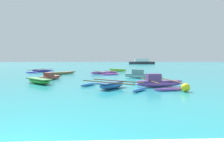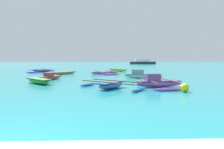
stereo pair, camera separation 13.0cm
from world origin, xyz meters
The scene contains 11 objects.
moored_boat_0 centered at (2.39, 21.83, 0.16)m, with size 3.90×4.57×0.35m.
moored_boat_1 centered at (5.98, 16.06, 0.31)m, with size 3.80×2.11×0.87m.
moored_boat_2 centered at (2.77, 9.49, 0.23)m, with size 4.36×3.93×0.48m.
moored_boat_3 centered at (-2.81, 21.60, 0.18)m, with size 3.08×3.13×0.31m.
moored_boat_4 centered at (-2.65, 15.32, 0.24)m, with size 1.73×2.61×0.67m.
moored_boat_5 centered at (-6.78, 25.73, 0.19)m, with size 3.02×4.81×0.40m.
moored_boat_6 centered at (-2.75, 12.22, 0.22)m, with size 2.67×2.70×0.40m.
moored_boat_7 centered at (4.35, 27.04, 0.20)m, with size 2.73×2.91×0.36m.
moored_boat_8 centered at (5.98, 10.09, 0.30)m, with size 3.36×4.01×0.91m.
mooring_buoy_2 centered at (7.01, 8.02, 0.25)m, with size 0.50×0.50×0.50m.
distant_ferry centered at (15.81, 67.45, 0.81)m, with size 9.03×1.99×1.99m.
Camera 2 is at (2.38, -3.28, 1.92)m, focal length 32.00 mm.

